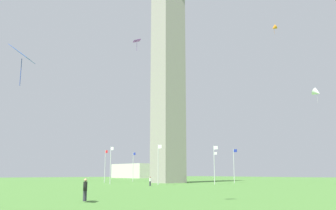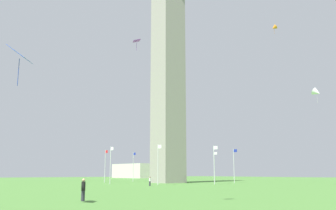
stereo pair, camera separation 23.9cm
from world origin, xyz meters
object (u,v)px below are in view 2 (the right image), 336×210
(kite_purple_diamond, at_px, (137,41))
(person_black_shirt, at_px, (83,190))
(kite_white_delta, at_px, (317,92))
(distant_building, at_px, (135,171))
(flagpole_nw, at_px, (158,162))
(obelisk_monument, at_px, (168,67))
(flagpole_w, at_px, (111,163))
(kite_blue_diamond, at_px, (20,55))
(flagpole_s, at_px, (133,165))
(flagpole_sw, at_px, (105,164))
(kite_orange_delta, at_px, (274,28))
(flagpole_se, at_px, (175,166))
(flagpole_n, at_px, (214,163))
(flagpole_e, at_px, (215,165))
(flagpole_ne, at_px, (234,164))
(person_white_shirt, at_px, (150,181))

(kite_purple_diamond, bearing_deg, person_black_shirt, -38.55)
(kite_white_delta, distance_m, distant_building, 110.86)
(flagpole_nw, xyz_separation_m, kite_white_delta, (20.80, 21.39, 12.82))
(obelisk_monument, xyz_separation_m, flagpole_w, (0.06, -14.89, -23.10))
(person_black_shirt, distance_m, distant_building, 137.96)
(kite_blue_diamond, bearing_deg, person_black_shirt, 113.72)
(flagpole_s, relative_size, flagpole_sw, 1.00)
(kite_orange_delta, bearing_deg, flagpole_se, -175.89)
(flagpole_n, distance_m, flagpole_e, 21.06)
(flagpole_ne, height_order, flagpole_w, same)
(flagpole_nw, height_order, person_white_shirt, flagpole_nw)
(flagpole_w, height_order, kite_purple_diamond, kite_purple_diamond)
(person_black_shirt, xyz_separation_m, kite_blue_diamond, (2.80, -6.37, 9.24))
(flagpole_w, distance_m, person_black_shirt, 45.77)
(flagpole_s, relative_size, distant_building, 0.31)
(person_white_shirt, bearing_deg, flagpole_sw, 55.44)
(flagpole_ne, bearing_deg, flagpole_e, 157.50)
(distant_building, bearing_deg, flagpole_e, -17.86)
(flagpole_s, xyz_separation_m, flagpole_sw, (4.36, -10.53, 0.00))
(obelisk_monument, height_order, distant_building, obelisk_monument)
(kite_white_delta, xyz_separation_m, kite_orange_delta, (-9.90, 1.97, 16.57))
(kite_purple_diamond, bearing_deg, flagpole_sw, 167.43)
(person_black_shirt, bearing_deg, flagpole_s, 14.03)
(flagpole_se, bearing_deg, distant_building, 156.13)
(kite_blue_diamond, bearing_deg, kite_white_delta, 100.58)
(person_black_shirt, bearing_deg, flagpole_nw, 5.01)
(flagpole_sw, relative_size, kite_white_delta, 2.61)
(kite_orange_delta, bearing_deg, flagpole_sw, -143.84)
(flagpole_se, distance_m, flagpole_sw, 21.06)
(person_black_shirt, relative_size, distant_building, 0.07)
(obelisk_monument, relative_size, person_black_shirt, 30.77)
(kite_blue_diamond, height_order, kite_orange_delta, kite_orange_delta)
(flagpole_ne, bearing_deg, flagpole_w, -112.50)
(flagpole_w, bearing_deg, kite_white_delta, 39.42)
(person_white_shirt, height_order, kite_blue_diamond, kite_blue_diamond)
(flagpole_se, bearing_deg, flagpole_sw, -90.00)
(flagpole_e, height_order, person_white_shirt, flagpole_e)
(obelisk_monument, bearing_deg, flagpole_nw, -44.83)
(obelisk_monument, height_order, flagpole_n, obelisk_monument)
(flagpole_e, distance_m, kite_purple_diamond, 39.10)
(flagpole_n, height_order, person_white_shirt, flagpole_n)
(flagpole_w, bearing_deg, flagpole_s, 135.00)
(obelisk_monument, xyz_separation_m, flagpole_sw, (-10.47, -10.53, -23.10))
(kite_purple_diamond, bearing_deg, person_white_shirt, 4.70)
(flagpole_s, height_order, flagpole_sw, same)
(flagpole_n, distance_m, flagpole_w, 21.06)
(flagpole_nw, distance_m, kite_purple_diamond, 24.03)
(flagpole_se, bearing_deg, flagpole_n, -22.50)
(flagpole_w, bearing_deg, obelisk_monument, 90.24)
(flagpole_n, height_order, distant_building, flagpole_n)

